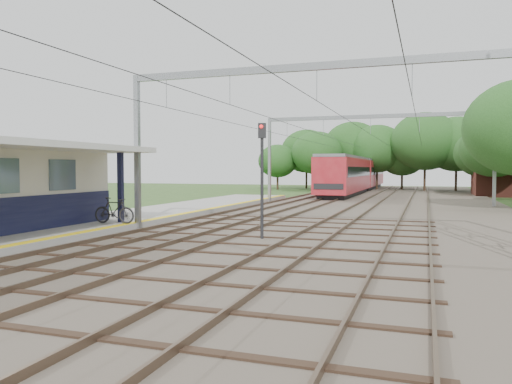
% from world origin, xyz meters
% --- Properties ---
extents(ballast_bed, '(18.00, 90.00, 0.10)m').
position_xyz_m(ballast_bed, '(4.00, 30.00, 0.05)').
color(ballast_bed, '#473D33').
rests_on(ballast_bed, ground).
extents(platform, '(5.00, 52.00, 0.35)m').
position_xyz_m(platform, '(-7.50, 14.00, 0.17)').
color(platform, gray).
rests_on(platform, ground).
extents(yellow_stripe, '(0.45, 52.00, 0.01)m').
position_xyz_m(yellow_stripe, '(-5.25, 14.00, 0.35)').
color(yellow_stripe, yellow).
rests_on(yellow_stripe, platform).
extents(rail_tracks, '(11.80, 88.00, 0.15)m').
position_xyz_m(rail_tracks, '(1.50, 30.00, 0.18)').
color(rail_tracks, brown).
rests_on(rail_tracks, ballast_bed).
extents(catenary_system, '(17.22, 88.00, 7.00)m').
position_xyz_m(catenary_system, '(3.39, 25.28, 5.51)').
color(catenary_system, gray).
rests_on(catenary_system, ground).
extents(tree_band, '(31.72, 30.88, 8.82)m').
position_xyz_m(tree_band, '(3.84, 57.12, 4.92)').
color(tree_band, '#382619').
rests_on(tree_band, ground).
extents(bicycle, '(1.99, 0.70, 1.18)m').
position_xyz_m(bicycle, '(-5.87, 14.43, 0.94)').
color(bicycle, black).
rests_on(bicycle, platform).
extents(train, '(3.04, 37.85, 3.99)m').
position_xyz_m(train, '(-0.50, 56.31, 2.22)').
color(train, black).
rests_on(train, ballast_bed).
extents(signal_post, '(0.36, 0.31, 4.56)m').
position_xyz_m(signal_post, '(1.35, 13.70, 2.92)').
color(signal_post, black).
rests_on(signal_post, ground).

